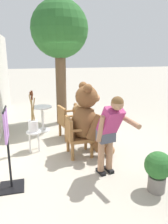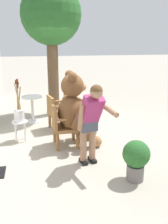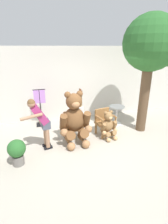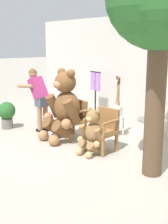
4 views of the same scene
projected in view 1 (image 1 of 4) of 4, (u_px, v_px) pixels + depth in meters
name	position (u px, v px, depth m)	size (l,w,h in m)	color
ground_plane	(95.00, 143.00, 5.48)	(60.00, 60.00, 0.00)	#A8A091
wooden_chair_left	(77.00, 135.00, 4.72)	(0.58, 0.54, 0.86)	olive
wooden_chair_right	(68.00, 121.00, 5.71)	(0.65, 0.62, 0.86)	olive
teddy_bear_large	(89.00, 120.00, 4.71)	(0.96, 0.91, 1.59)	brown
teddy_bear_small	(79.00, 121.00, 5.80)	(0.57, 0.56, 0.92)	olive
person_visitor	(110.00, 129.00, 3.79)	(0.77, 0.58, 1.51)	black
white_stool	(34.00, 136.00, 4.98)	(0.34, 0.34, 0.46)	white
brush_bucket	(33.00, 123.00, 4.90)	(0.22, 0.22, 0.95)	white
round_side_table	(42.00, 116.00, 6.26)	(0.56, 0.56, 0.72)	silver
patio_tree	(61.00, 33.00, 6.48)	(1.77, 1.69, 3.72)	brown
potted_plant	(158.00, 169.00, 3.47)	(0.44, 0.44, 0.68)	slate
clothing_display_stand	(8.00, 148.00, 3.47)	(0.44, 0.40, 1.36)	black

